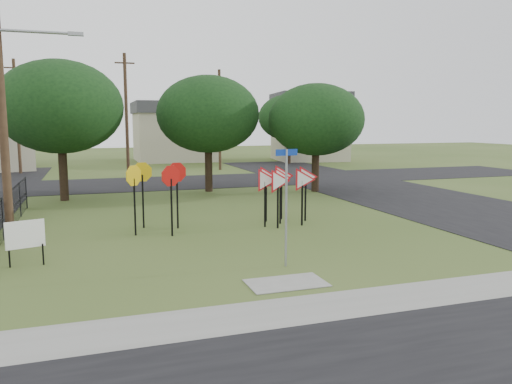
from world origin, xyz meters
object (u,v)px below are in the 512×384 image
street_name_sign (286,201)px  yield_sign_cluster (283,181)px  info_board (25,236)px  stop_sign_cluster (156,181)px

street_name_sign → yield_sign_cluster: street_name_sign is taller
yield_sign_cluster → info_board: 9.78m
stop_sign_cluster → yield_sign_cluster: 5.03m
yield_sign_cluster → stop_sign_cluster: bearing=179.2°
stop_sign_cluster → info_board: 5.45m
street_name_sign → info_board: size_ratio=2.53×
street_name_sign → yield_sign_cluster: size_ratio=1.12×
yield_sign_cluster → info_board: size_ratio=2.26×
yield_sign_cluster → info_board: yield_sign_cluster is taller
stop_sign_cluster → info_board: stop_sign_cluster is taller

